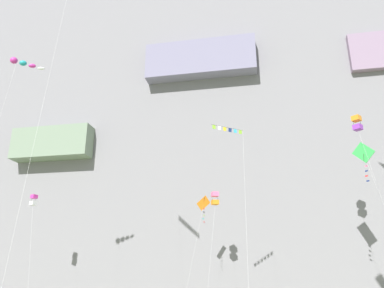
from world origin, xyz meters
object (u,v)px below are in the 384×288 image
object	(u,v)px
kite_diamond_front_field	(364,154)
kite_windsock_low_right	(22,63)
kite_box_low_center	(215,199)
kite_diamond_high_left	(203,206)
kite_banner_low_left	(229,140)
kite_box_upper_right	(34,200)
kite_box_near_cliff	(357,123)

from	to	relation	value
kite_diamond_front_field	kite_windsock_low_right	world-z (taller)	kite_windsock_low_right
kite_box_low_center	kite_diamond_front_field	distance (m)	17.62
kite_diamond_high_left	kite_diamond_front_field	world-z (taller)	kite_diamond_front_field
kite_diamond_high_left	kite_banner_low_left	xyz separation A→B (m)	(4.32, -9.74, 4.89)
kite_box_low_center	kite_windsock_low_right	xyz separation A→B (m)	(-18.40, -14.31, 12.32)
kite_box_upper_right	kite_diamond_high_left	size ratio (longest dim) A/B	1.04
kite_diamond_high_left	kite_banner_low_left	bearing A→B (deg)	-66.07
kite_diamond_front_field	kite_windsock_low_right	size ratio (longest dim) A/B	0.69
kite_diamond_front_field	kite_diamond_high_left	bearing A→B (deg)	170.12
kite_box_low_center	kite_box_near_cliff	xyz separation A→B (m)	(16.75, -2.78, 7.46)
kite_windsock_low_right	kite_diamond_high_left	bearing A→B (deg)	41.72
kite_diamond_high_left	kite_windsock_low_right	xyz separation A→B (m)	(-16.82, -15.00, 13.01)
kite_windsock_low_right	kite_banner_low_left	distance (m)	23.25
kite_box_upper_right	kite_banner_low_left	xyz separation A→B (m)	(26.19, -7.69, 3.83)
kite_windsock_low_right	kite_box_low_center	bearing A→B (deg)	37.89
kite_box_near_cliff	kite_diamond_front_field	world-z (taller)	kite_box_near_cliff
kite_box_low_center	kite_box_upper_right	size ratio (longest dim) A/B	0.98
kite_box_low_center	kite_banner_low_left	distance (m)	10.35
kite_box_upper_right	kite_banner_low_left	bearing A→B (deg)	-16.37
kite_banner_low_left	kite_diamond_high_left	bearing A→B (deg)	113.93
kite_windsock_low_right	kite_banner_low_left	size ratio (longest dim) A/B	1.42
kite_box_near_cliff	kite_windsock_low_right	distance (m)	37.31
kite_box_upper_right	kite_diamond_high_left	distance (m)	21.99
kite_box_near_cliff	kite_diamond_high_left	xyz separation A→B (m)	(-18.32, 3.47, -8.16)
kite_diamond_high_left	kite_windsock_low_right	distance (m)	26.03
kite_windsock_low_right	kite_diamond_front_field	bearing A→B (deg)	18.37
kite_box_near_cliff	kite_windsock_low_right	bearing A→B (deg)	-161.84
kite_box_upper_right	kite_windsock_low_right	distance (m)	18.33
kite_diamond_high_left	kite_diamond_front_field	bearing A→B (deg)	-9.88
kite_box_upper_right	kite_banner_low_left	world-z (taller)	kite_banner_low_left
kite_box_near_cliff	kite_diamond_high_left	distance (m)	20.35
kite_box_near_cliff	kite_banner_low_left	bearing A→B (deg)	-155.88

